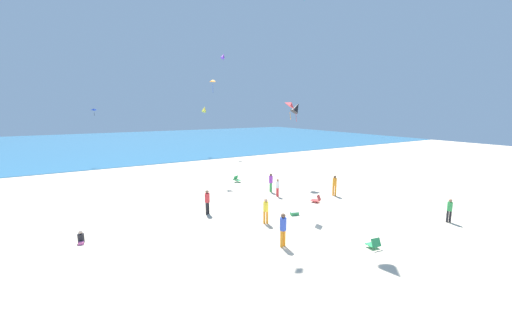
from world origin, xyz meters
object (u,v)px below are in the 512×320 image
cooler_box (294,213)px  person_4 (450,209)px  person_0 (271,181)px  kite_red (292,104)px  person_6 (81,238)px  kite_black (296,108)px  beach_chair_far_right (374,244)px  beach_chair_far_left (237,179)px  kite_orange (213,81)px  person_5 (283,227)px  kite_purple (223,56)px  person_1 (266,209)px  person_3 (335,184)px  person_7 (207,200)px  kite_blue (94,109)px  person_2 (278,186)px  kite_yellow (204,109)px  beach_chair_mid_beach (317,199)px

cooler_box → person_4: bearing=-39.6°
person_0 → kite_red: size_ratio=1.24×
person_6 → kite_black: kite_black is taller
person_4 → beach_chair_far_right: bearing=128.0°
kite_red → kite_black: (5.04, 5.76, -0.18)m
beach_chair_far_left → kite_orange: bearing=-179.8°
person_5 → kite_purple: size_ratio=1.50×
person_0 → person_1: person_0 is taller
person_0 → person_6: bearing=-160.2°
person_3 → person_7: (-10.39, 1.17, -0.01)m
person_0 → kite_blue: size_ratio=1.58×
beach_chair_far_right → beach_chair_far_left: (0.98, 16.28, 0.02)m
kite_black → person_3: bearing=-93.0°
person_4 → kite_blue: size_ratio=1.48×
person_2 → person_5: (-5.07, -7.60, 0.18)m
person_6 → beach_chair_far_right: bearing=60.0°
kite_yellow → person_3: bearing=-90.0°
person_5 → kite_black: bearing=125.8°
person_1 → kite_purple: (11.29, 28.97, 13.81)m
kite_red → person_1: bearing=-149.8°
kite_red → kite_yellow: kite_red is taller
kite_black → kite_yellow: bearing=90.7°
beach_chair_far_left → person_5: person_5 is taller
kite_orange → person_6: bearing=-138.9°
person_7 → kite_black: (10.68, 4.22, 6.05)m
person_3 → person_2: bearing=-58.8°
beach_chair_mid_beach → kite_black: 9.46m
kite_blue → beach_chair_far_left: bearing=-61.0°
person_3 → person_4: (1.60, -7.98, -0.10)m
kite_red → kite_purple: 29.19m
beach_chair_far_left → person_4: 17.35m
person_0 → person_2: size_ratio=1.10×
kite_blue → person_5: bearing=-80.2°
person_0 → person_7: bearing=-153.2°
kite_black → kite_blue: kite_black is taller
cooler_box → person_6: size_ratio=0.95×
kite_yellow → person_7: bearing=-112.2°
person_5 → kite_black: kite_black is taller
person_1 → kite_blue: bearing=47.4°
person_6 → kite_blue: kite_blue is taller
person_0 → kite_orange: 11.63m
cooler_box → kite_red: 7.28m
person_0 → kite_yellow: size_ratio=1.15×
kite_purple → kite_red: bearing=-106.4°
cooler_box → person_3: bearing=19.6°
kite_blue → kite_orange: size_ratio=0.78×
person_3 → kite_black: bearing=-123.5°
beach_chair_far_right → cooler_box: size_ratio=1.06×
beach_chair_far_right → kite_blue: bearing=23.5°
kite_black → kite_red: bearing=-131.2°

